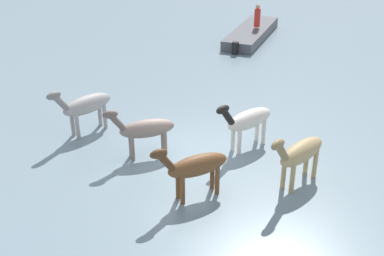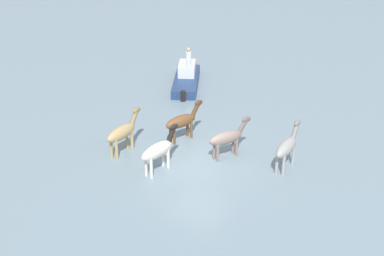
% 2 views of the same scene
% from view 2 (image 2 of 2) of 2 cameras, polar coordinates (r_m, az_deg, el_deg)
% --- Properties ---
extents(ground_plane, '(165.49, 165.49, 0.00)m').
position_cam_2_polar(ground_plane, '(22.24, 0.77, -3.76)').
color(ground_plane, gray).
extents(horse_chestnut_trailing, '(0.55, 2.31, 1.80)m').
position_cam_2_polar(horse_chestnut_trailing, '(22.78, -7.78, -0.47)').
color(horse_chestnut_trailing, tan).
rests_on(horse_chestnut_trailing, ground_plane).
extents(horse_lead, '(1.25, 2.10, 1.69)m').
position_cam_2_polar(horse_lead, '(22.27, 3.97, -1.09)').
color(horse_lead, gray).
rests_on(horse_lead, ground_plane).
extents(horse_gray_outer, '(0.68, 2.30, 1.78)m').
position_cam_2_polar(horse_gray_outer, '(21.11, -3.80, -2.48)').
color(horse_gray_outer, silver).
rests_on(horse_gray_outer, ground_plane).
extents(horse_rear_stallion, '(0.98, 2.22, 1.73)m').
position_cam_2_polar(horse_rear_stallion, '(23.78, -1.10, 0.77)').
color(horse_rear_stallion, brown).
rests_on(horse_rear_stallion, ground_plane).
extents(horse_mid_herd, '(0.58, 2.33, 1.81)m').
position_cam_2_polar(horse_mid_herd, '(21.65, 10.55, -2.08)').
color(horse_mid_herd, '#9E9993').
rests_on(horse_mid_herd, ground_plane).
extents(boat_dinghy_port, '(3.68, 5.10, 1.35)m').
position_cam_2_polar(boat_dinghy_port, '(31.09, -0.62, 5.44)').
color(boat_dinghy_port, navy).
rests_on(boat_dinghy_port, ground_plane).
extents(person_watcher_seated, '(0.32, 0.32, 1.19)m').
position_cam_2_polar(person_watcher_seated, '(30.38, -0.39, 7.82)').
color(person_watcher_seated, silver).
rests_on(person_watcher_seated, boat_dinghy_port).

